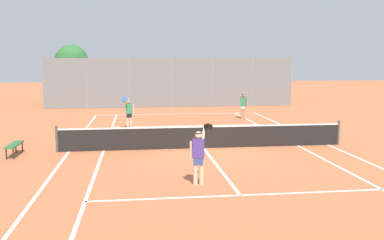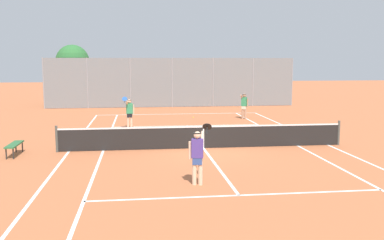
{
  "view_description": "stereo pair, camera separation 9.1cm",
  "coord_description": "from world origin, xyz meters",
  "px_view_note": "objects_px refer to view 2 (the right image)",
  "views": [
    {
      "loc": [
        -2.75,
        -17.37,
        3.62
      ],
      "look_at": [
        -0.29,
        1.5,
        1.0
      ],
      "focal_mm": 40.0,
      "sensor_mm": 36.0,
      "label": 1
    },
    {
      "loc": [
        -2.66,
        -17.38,
        3.62
      ],
      "look_at": [
        -0.29,
        1.5,
        1.0
      ],
      "focal_mm": 40.0,
      "sensor_mm": 36.0,
      "label": 2
    }
  ],
  "objects_px": {
    "tennis_net": "(203,136)",
    "loose_tennis_ball_0": "(193,117)",
    "player_far_right": "(244,105)",
    "tree_behind_left": "(73,62)",
    "courtside_bench": "(14,145)",
    "player_near_side": "(197,154)",
    "player_far_left": "(129,112)",
    "loose_tennis_ball_1": "(100,136)"
  },
  "relations": [
    {
      "from": "player_far_right",
      "to": "tree_behind_left",
      "type": "xyz_separation_m",
      "value": [
        -11.79,
        9.46,
        2.62
      ]
    },
    {
      "from": "courtside_bench",
      "to": "tree_behind_left",
      "type": "xyz_separation_m",
      "value": [
        -0.4,
        18.74,
        3.12
      ]
    },
    {
      "from": "tennis_net",
      "to": "player_near_side",
      "type": "relative_size",
      "value": 6.76
    },
    {
      "from": "player_far_right",
      "to": "loose_tennis_ball_0",
      "type": "distance_m",
      "value": 3.38
    },
    {
      "from": "tree_behind_left",
      "to": "loose_tennis_ball_0",
      "type": "bearing_deg",
      "value": -44.42
    },
    {
      "from": "loose_tennis_ball_0",
      "to": "tree_behind_left",
      "type": "xyz_separation_m",
      "value": [
        -8.68,
        8.5,
        3.49
      ]
    },
    {
      "from": "tennis_net",
      "to": "loose_tennis_ball_1",
      "type": "bearing_deg",
      "value": 143.97
    },
    {
      "from": "tennis_net",
      "to": "loose_tennis_ball_1",
      "type": "distance_m",
      "value": 5.65
    },
    {
      "from": "player_far_left",
      "to": "loose_tennis_ball_1",
      "type": "height_order",
      "value": "player_far_left"
    },
    {
      "from": "loose_tennis_ball_1",
      "to": "player_far_right",
      "type": "bearing_deg",
      "value": 32.96
    },
    {
      "from": "loose_tennis_ball_0",
      "to": "loose_tennis_ball_1",
      "type": "height_order",
      "value": "same"
    },
    {
      "from": "player_near_side",
      "to": "tree_behind_left",
      "type": "height_order",
      "value": "tree_behind_left"
    },
    {
      "from": "tennis_net",
      "to": "loose_tennis_ball_0",
      "type": "height_order",
      "value": "tennis_net"
    },
    {
      "from": "player_far_left",
      "to": "loose_tennis_ball_1",
      "type": "relative_size",
      "value": 26.88
    },
    {
      "from": "player_far_right",
      "to": "player_near_side",
      "type": "bearing_deg",
      "value": -109.27
    },
    {
      "from": "tennis_net",
      "to": "loose_tennis_ball_0",
      "type": "bearing_deg",
      "value": 85.19
    },
    {
      "from": "player_far_right",
      "to": "tree_behind_left",
      "type": "height_order",
      "value": "tree_behind_left"
    },
    {
      "from": "tennis_net",
      "to": "player_far_right",
      "type": "bearing_deg",
      "value": 65.93
    },
    {
      "from": "player_far_left",
      "to": "loose_tennis_ball_0",
      "type": "height_order",
      "value": "player_far_left"
    },
    {
      "from": "player_far_left",
      "to": "loose_tennis_ball_0",
      "type": "distance_m",
      "value": 5.72
    },
    {
      "from": "player_far_left",
      "to": "tree_behind_left",
      "type": "distance_m",
      "value": 13.61
    },
    {
      "from": "player_far_left",
      "to": "courtside_bench",
      "type": "bearing_deg",
      "value": -124.53
    },
    {
      "from": "player_near_side",
      "to": "player_far_right",
      "type": "xyz_separation_m",
      "value": [
        4.92,
        14.06,
        -0.02
      ]
    },
    {
      "from": "loose_tennis_ball_0",
      "to": "tree_behind_left",
      "type": "height_order",
      "value": "tree_behind_left"
    },
    {
      "from": "courtside_bench",
      "to": "player_far_right",
      "type": "bearing_deg",
      "value": 39.15
    },
    {
      "from": "tennis_net",
      "to": "player_far_right",
      "type": "distance_m",
      "value": 9.67
    },
    {
      "from": "tree_behind_left",
      "to": "courtside_bench",
      "type": "bearing_deg",
      "value": -88.79
    },
    {
      "from": "tennis_net",
      "to": "courtside_bench",
      "type": "bearing_deg",
      "value": -176.46
    },
    {
      "from": "player_far_left",
      "to": "loose_tennis_ball_1",
      "type": "bearing_deg",
      "value": -119.38
    },
    {
      "from": "player_far_right",
      "to": "loose_tennis_ball_1",
      "type": "bearing_deg",
      "value": -147.04
    },
    {
      "from": "player_near_side",
      "to": "loose_tennis_ball_0",
      "type": "relative_size",
      "value": 26.88
    },
    {
      "from": "player_near_side",
      "to": "player_far_left",
      "type": "xyz_separation_m",
      "value": [
        -2.19,
        11.02,
        0.0
      ]
    },
    {
      "from": "tennis_net",
      "to": "player_near_side",
      "type": "bearing_deg",
      "value": -100.57
    },
    {
      "from": "player_far_left",
      "to": "loose_tennis_ball_1",
      "type": "distance_m",
      "value": 2.96
    },
    {
      "from": "loose_tennis_ball_0",
      "to": "tree_behind_left",
      "type": "relative_size",
      "value": 0.01
    },
    {
      "from": "player_near_side",
      "to": "tree_behind_left",
      "type": "relative_size",
      "value": 0.36
    },
    {
      "from": "tennis_net",
      "to": "loose_tennis_ball_0",
      "type": "xyz_separation_m",
      "value": [
        0.82,
        9.78,
        -0.48
      ]
    },
    {
      "from": "courtside_bench",
      "to": "tree_behind_left",
      "type": "relative_size",
      "value": 0.3
    },
    {
      "from": "player_near_side",
      "to": "loose_tennis_ball_0",
      "type": "xyz_separation_m",
      "value": [
        1.8,
        15.02,
        -0.89
      ]
    },
    {
      "from": "tree_behind_left",
      "to": "loose_tennis_ball_1",
      "type": "bearing_deg",
      "value": -77.56
    },
    {
      "from": "loose_tennis_ball_0",
      "to": "courtside_bench",
      "type": "relative_size",
      "value": 0.04
    },
    {
      "from": "loose_tennis_ball_0",
      "to": "loose_tennis_ball_1",
      "type": "xyz_separation_m",
      "value": [
        -5.38,
        -6.47,
        0.0
      ]
    }
  ]
}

